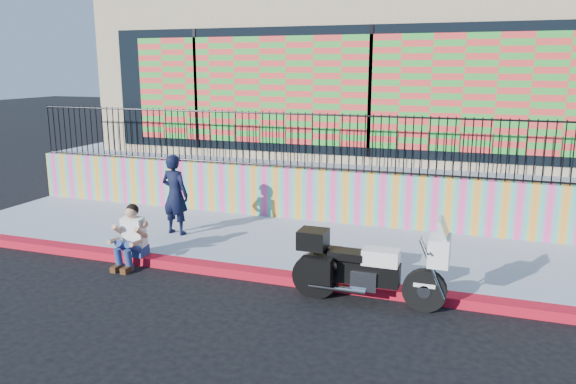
% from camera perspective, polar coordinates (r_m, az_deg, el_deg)
% --- Properties ---
extents(ground, '(90.00, 90.00, 0.00)m').
position_cam_1_polar(ground, '(9.00, 2.50, -9.49)').
color(ground, black).
rests_on(ground, ground).
extents(red_curb, '(16.00, 0.30, 0.15)m').
position_cam_1_polar(red_curb, '(8.97, 2.50, -9.05)').
color(red_curb, '#AB0C21').
rests_on(red_curb, ground).
extents(sidewalk, '(16.00, 3.00, 0.15)m').
position_cam_1_polar(sidewalk, '(10.47, 5.16, -5.87)').
color(sidewalk, '#989EB7').
rests_on(sidewalk, ground).
extents(mural_wall, '(16.00, 0.20, 1.10)m').
position_cam_1_polar(mural_wall, '(11.80, 7.16, -0.63)').
color(mural_wall, '#FF4392').
rests_on(mural_wall, sidewalk).
extents(metal_fence, '(15.80, 0.04, 1.20)m').
position_cam_1_polar(metal_fence, '(11.59, 7.32, 4.91)').
color(metal_fence, black).
rests_on(metal_fence, mural_wall).
extents(elevated_platform, '(16.00, 10.00, 1.25)m').
position_cam_1_polar(elevated_platform, '(16.74, 10.94, 2.92)').
color(elevated_platform, '#989EB7').
rests_on(elevated_platform, ground).
extents(storefront_building, '(14.00, 8.06, 4.00)m').
position_cam_1_polar(storefront_building, '(16.29, 11.22, 11.93)').
color(storefront_building, tan).
rests_on(storefront_building, elevated_platform).
extents(police_motorcycle, '(2.22, 0.73, 1.38)m').
position_cam_1_polar(police_motorcycle, '(8.26, 7.93, -7.40)').
color(police_motorcycle, black).
rests_on(police_motorcycle, ground).
extents(police_officer, '(0.62, 0.45, 1.59)m').
position_cam_1_polar(police_officer, '(11.17, -11.40, -0.25)').
color(police_officer, black).
rests_on(police_officer, sidewalk).
extents(seated_man, '(0.54, 0.71, 1.06)m').
position_cam_1_polar(seated_man, '(10.03, -15.81, -4.89)').
color(seated_man, navy).
rests_on(seated_man, ground).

